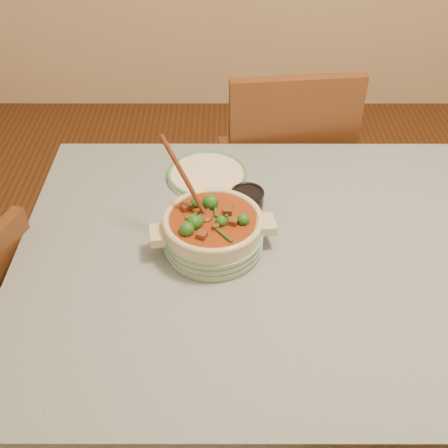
# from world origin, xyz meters

# --- Properties ---
(floor) EXTENTS (4.50, 4.50, 0.00)m
(floor) POSITION_xyz_m (0.00, 0.00, 0.00)
(floor) COLOR #442613
(floor) RESTS_ON ground
(dining_table) EXTENTS (1.68, 1.08, 0.76)m
(dining_table) POSITION_xyz_m (0.00, 0.00, 0.66)
(dining_table) COLOR brown
(dining_table) RESTS_ON floor
(stew_casserole) EXTENTS (0.33, 0.29, 0.31)m
(stew_casserole) POSITION_xyz_m (-0.31, 0.02, 0.82)
(stew_casserole) COLOR beige
(stew_casserole) RESTS_ON dining_table
(white_plate) EXTENTS (0.29, 0.29, 0.02)m
(white_plate) POSITION_xyz_m (-0.34, 0.34, 0.77)
(white_plate) COLOR white
(white_plate) RESTS_ON dining_table
(condiment_bowl) EXTENTS (0.12, 0.12, 0.05)m
(condiment_bowl) POSITION_xyz_m (-0.22, 0.20, 0.79)
(condiment_bowl) COLOR black
(condiment_bowl) RESTS_ON dining_table
(chair_far) EXTENTS (0.50, 0.50, 0.97)m
(chair_far) POSITION_xyz_m (-0.05, 0.71, 0.55)
(chair_far) COLOR brown
(chair_far) RESTS_ON floor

